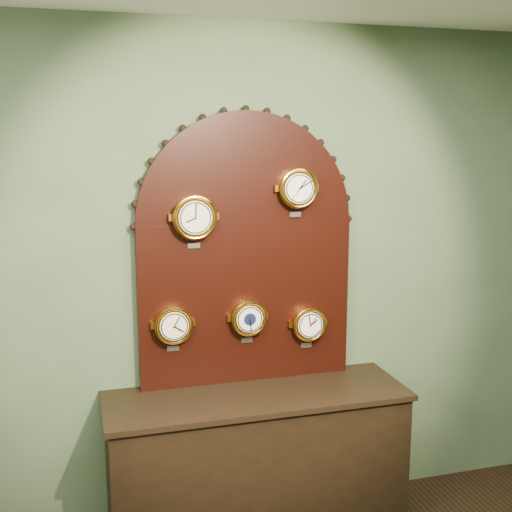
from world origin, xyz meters
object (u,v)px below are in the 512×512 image
object	(u,v)px
display_board	(246,241)
barometer	(248,318)
roman_clock	(195,217)
tide_clock	(308,324)
hygrometer	(173,325)
shop_counter	(257,467)
arabic_clock	(298,188)

from	to	relation	value
display_board	barometer	bearing A→B (deg)	-94.82
roman_clock	tide_clock	world-z (taller)	roman_clock
display_board	hygrometer	world-z (taller)	display_board
display_board	roman_clock	size ratio (longest dim) A/B	5.30
shop_counter	hygrometer	size ratio (longest dim) A/B	6.17
hygrometer	barometer	world-z (taller)	barometer
display_board	tide_clock	distance (m)	0.60
arabic_clock	barometer	world-z (taller)	arabic_clock
hygrometer	tide_clock	distance (m)	0.77
display_board	tide_clock	size ratio (longest dim) A/B	6.14
display_board	barometer	size ratio (longest dim) A/B	6.05
shop_counter	barometer	xyz separation A→B (m)	(-0.01, 0.15, 0.81)
hygrometer	tide_clock	xyz separation A→B (m)	(0.77, 0.00, -0.06)
arabic_clock	hygrometer	xyz separation A→B (m)	(-0.69, 0.00, -0.71)
shop_counter	display_board	size ratio (longest dim) A/B	1.05
shop_counter	roman_clock	xyz separation A→B (m)	(-0.30, 0.15, 1.38)
roman_clock	tide_clock	xyz separation A→B (m)	(0.64, 0.00, -0.63)
tide_clock	shop_counter	bearing A→B (deg)	-156.12
roman_clock	hygrometer	size ratio (longest dim) A/B	1.11
hygrometer	barometer	xyz separation A→B (m)	(0.41, 0.00, 0.01)
shop_counter	display_board	xyz separation A→B (m)	(0.00, 0.22, 1.23)
roman_clock	barometer	bearing A→B (deg)	0.15
hygrometer	tide_clock	bearing A→B (deg)	0.02
barometer	shop_counter	bearing A→B (deg)	-87.93
display_board	roman_clock	xyz separation A→B (m)	(-0.30, -0.07, 0.15)
barometer	hygrometer	bearing A→B (deg)	-180.00
display_board	roman_clock	bearing A→B (deg)	-167.27
roman_clock	barometer	xyz separation A→B (m)	(0.29, 0.00, -0.57)
display_board	hygrometer	distance (m)	0.60
arabic_clock	display_board	bearing A→B (deg)	166.31
tide_clock	arabic_clock	bearing A→B (deg)	-179.55
roman_clock	hygrometer	bearing A→B (deg)	179.65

